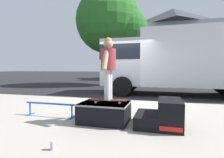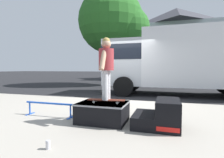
{
  "view_description": "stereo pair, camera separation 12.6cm",
  "coord_description": "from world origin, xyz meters",
  "views": [
    {
      "loc": [
        1.59,
        -6.78,
        1.25
      ],
      "look_at": [
        0.1,
        -1.43,
        0.93
      ],
      "focal_mm": 28.48,
      "sensor_mm": 36.0,
      "label": 1
    },
    {
      "loc": [
        1.72,
        -6.75,
        1.25
      ],
      "look_at": [
        0.1,
        -1.43,
        0.93
      ],
      "focal_mm": 28.48,
      "sensor_mm": 36.0,
      "label": 2
    }
  ],
  "objects": [
    {
      "name": "ground_plane",
      "position": [
        0.0,
        0.0,
        0.0
      ],
      "size": [
        140.0,
        140.0,
        0.0
      ],
      "primitive_type": "plane",
      "color": "black"
    },
    {
      "name": "sidewalk_slab",
      "position": [
        0.0,
        -3.0,
        0.06
      ],
      "size": [
        50.0,
        5.0,
        0.12
      ],
      "primitive_type": "cube",
      "color": "#A8A093",
      "rests_on": "ground"
    },
    {
      "name": "skate_box",
      "position": [
        0.44,
        -3.23,
        0.34
      ],
      "size": [
        1.02,
        0.81,
        0.41
      ],
      "color": "black",
      "rests_on": "sidewalk_slab"
    },
    {
      "name": "kicker_ramp",
      "position": [
        1.63,
        -3.23,
        0.34
      ],
      "size": [
        0.88,
        0.84,
        0.54
      ],
      "color": "black",
      "rests_on": "sidewalk_slab"
    },
    {
      "name": "grind_rail",
      "position": [
        -0.94,
        -3.17,
        0.36
      ],
      "size": [
        1.3,
        0.28,
        0.33
      ],
      "color": "blue",
      "rests_on": "sidewalk_slab"
    },
    {
      "name": "skateboard",
      "position": [
        0.53,
        -3.24,
        0.59
      ],
      "size": [
        0.8,
        0.27,
        0.07
      ],
      "color": "#4C1E14",
      "rests_on": "skate_box"
    },
    {
      "name": "skater_kid",
      "position": [
        0.53,
        -3.24,
        1.36
      ],
      "size": [
        0.31,
        0.66,
        1.29
      ],
      "color": "silver",
      "rests_on": "skateboard"
    },
    {
      "name": "soda_can",
      "position": [
        0.15,
        -4.68,
        0.18
      ],
      "size": [
        0.07,
        0.07,
        0.13
      ],
      "color": "silver",
      "rests_on": "sidewalk_slab"
    },
    {
      "name": "box_truck",
      "position": [
        2.22,
        2.2,
        1.7
      ],
      "size": [
        6.91,
        2.63,
        3.05
      ],
      "color": "white",
      "rests_on": "ground"
    },
    {
      "name": "street_tree_main",
      "position": [
        -2.07,
        6.33,
        4.69
      ],
      "size": [
        5.38,
        4.89,
        7.29
      ],
      "color": "brown",
      "rests_on": "ground"
    },
    {
      "name": "house_behind",
      "position": [
        2.82,
        15.8,
        4.24
      ],
      "size": [
        9.54,
        8.22,
        8.4
      ],
      "color": "silver",
      "rests_on": "ground"
    }
  ]
}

